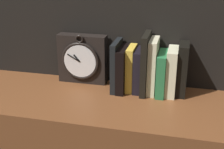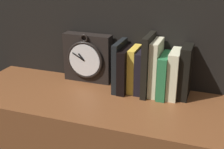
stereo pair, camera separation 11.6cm
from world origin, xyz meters
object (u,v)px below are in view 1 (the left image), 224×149
book_slot5_cream (153,66)px  book_slot1_black (123,69)px  clock (82,59)px  book_slot4_black (146,64)px  book_slot2_yellow (131,68)px  book_slot0_black (116,66)px  book_slot3_black (138,70)px  book_slot7_cream (172,72)px  book_slot8_black (182,69)px  book_slot6_green (162,73)px

book_slot5_cream → book_slot1_black: bearing=-176.3°
clock → book_slot4_black: book_slot4_black is taller
book_slot2_yellow → book_slot5_cream: bearing=-3.6°
book_slot0_black → book_slot3_black: book_slot0_black is taller
book_slot2_yellow → book_slot7_cream: size_ratio=0.97×
book_slot3_black → book_slot8_black: (0.17, 0.01, 0.02)m
clock → book_slot7_cream: clock is taller
book_slot6_green → clock: bearing=173.8°
book_slot5_cream → clock: bearing=174.2°
clock → book_slot5_cream: size_ratio=1.00×
book_slot1_black → book_slot8_black: size_ratio=0.87×
clock → book_slot7_cream: size_ratio=1.17×
book_slot5_cream → book_slot8_black: (0.12, 0.01, -0.01)m
book_slot4_black → clock: bearing=171.8°
book_slot6_green → book_slot8_black: size_ratio=0.82×
book_slot5_cream → book_slot6_green: size_ratio=1.29×
book_slot4_black → book_slot8_black: book_slot4_black is taller
clock → book_slot5_cream: book_slot5_cream is taller
book_slot3_black → book_slot2_yellow: bearing=174.1°
book_slot3_black → book_slot0_black: bearing=-174.6°
book_slot0_black → book_slot1_black: size_ratio=1.14×
clock → book_slot1_black: bearing=-11.9°
book_slot2_yellow → book_slot6_green: size_ratio=1.07×
clock → book_slot1_black: size_ratio=1.22×
book_slot8_black → book_slot2_yellow: bearing=-179.3°
book_slot2_yellow → book_slot3_black: bearing=-5.9°
clock → book_slot8_black: clock is taller
book_slot2_yellow → book_slot4_black: (0.06, -0.01, 0.03)m
book_slot1_black → book_slot3_black: size_ratio=1.04×
book_slot2_yellow → book_slot7_cream: bearing=-2.0°
book_slot3_black → book_slot8_black: 0.17m
book_slot5_cream → book_slot7_cream: 0.08m
book_slot0_black → book_slot1_black: bearing=-3.6°
book_slot3_black → book_slot6_green: size_ratio=1.02×
book_slot7_cream → book_slot3_black: bearing=178.8°
book_slot2_yellow → book_slot3_black: (0.03, -0.00, -0.00)m
book_slot6_green → book_slot7_cream: book_slot7_cream is taller
book_slot6_green → book_slot2_yellow: bearing=174.7°
book_slot4_black → book_slot6_green: size_ratio=1.42×
book_slot5_cream → book_slot7_cream: size_ratio=1.18×
book_slot5_cream → book_slot8_black: book_slot5_cream is taller
book_slot1_black → book_slot2_yellow: (0.03, 0.01, 0.00)m
book_slot4_black → book_slot8_black: (0.14, 0.02, -0.02)m
book_slot4_black → book_slot2_yellow: bearing=166.7°
book_slot6_green → book_slot0_black: bearing=180.0°
book_slot6_green → book_slot7_cream: 0.04m
book_slot4_black → book_slot0_black: bearing=178.8°
book_slot0_black → book_slot5_cream: (0.15, 0.01, 0.01)m
book_slot3_black → book_slot6_green: 0.10m
clock → book_slot4_black: (0.28, -0.04, 0.02)m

